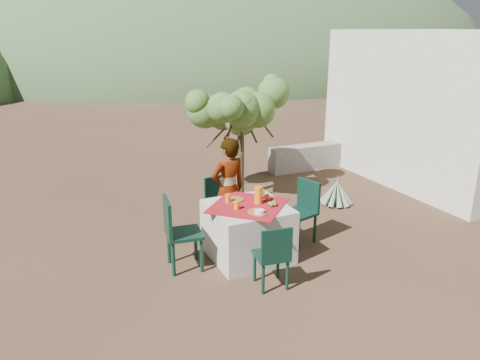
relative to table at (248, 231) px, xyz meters
name	(u,v)px	position (x,y,z in m)	size (l,w,h in m)	color
ground	(242,263)	(-0.17, -0.18, -0.38)	(160.00, 160.00, 0.00)	#3A281A
table	(248,231)	(0.00, 0.00, 0.00)	(1.30, 1.30, 0.76)	beige
chair_far	(219,200)	(0.00, 1.04, 0.09)	(0.47, 0.47, 0.85)	black
chair_near	(273,254)	(-0.10, -0.91, 0.08)	(0.43, 0.43, 0.84)	black
chair_left	(178,230)	(-0.98, 0.06, 0.17)	(0.51, 0.51, 0.99)	black
chair_right	(303,208)	(0.96, 0.12, 0.13)	(0.52, 0.52, 0.93)	black
person	(228,189)	(0.00, 0.66, 0.40)	(0.57, 0.37, 1.56)	#8C6651
shrub_tree	(242,115)	(1.02, 2.34, 1.16)	(1.65, 1.62, 1.95)	#4A3A25
agave	(337,193)	(2.33, 1.14, -0.17)	(0.60, 0.58, 0.63)	gray
guesthouse	(450,106)	(5.43, 1.62, 1.12)	(3.20, 4.20, 3.00)	silver
stone_wall	(322,155)	(3.43, 3.22, -0.10)	(2.60, 0.35, 0.55)	gray
hill_near_right	(193,62)	(11.83, 35.82, -0.38)	(48.00, 48.00, 20.00)	#3B5932
hill_far_center	(0,57)	(-4.17, 51.82, -0.38)	(60.00, 60.00, 24.00)	gray
hill_far_right	(290,53)	(27.83, 45.82, -0.38)	(36.00, 36.00, 14.00)	gray
plate_far	(235,199)	(-0.08, 0.26, 0.39)	(0.25, 0.25, 0.01)	brown
plate_near	(257,212)	(-0.01, -0.28, 0.39)	(0.24, 0.24, 0.01)	brown
glass_far	(228,198)	(-0.21, 0.20, 0.44)	(0.07, 0.07, 0.12)	orange
glass_near	(237,205)	(-0.20, -0.07, 0.44)	(0.07, 0.07, 0.11)	orange
juice_pitcher	(258,195)	(0.16, 0.00, 0.50)	(0.11, 0.11, 0.24)	orange
bowl_plate	(260,214)	(0.00, -0.35, 0.39)	(0.19, 0.19, 0.01)	brown
white_bowl	(260,211)	(0.00, -0.35, 0.42)	(0.12, 0.12, 0.05)	white
jar_left	(267,197)	(0.34, 0.07, 0.43)	(0.05, 0.05, 0.09)	orange
jar_right	(263,192)	(0.36, 0.25, 0.43)	(0.06, 0.06, 0.09)	orange
napkin_holder	(259,196)	(0.25, 0.15, 0.43)	(0.08, 0.04, 0.10)	white
fruit_cluster	(272,204)	(0.29, -0.17, 0.41)	(0.12, 0.11, 0.06)	#4E8932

